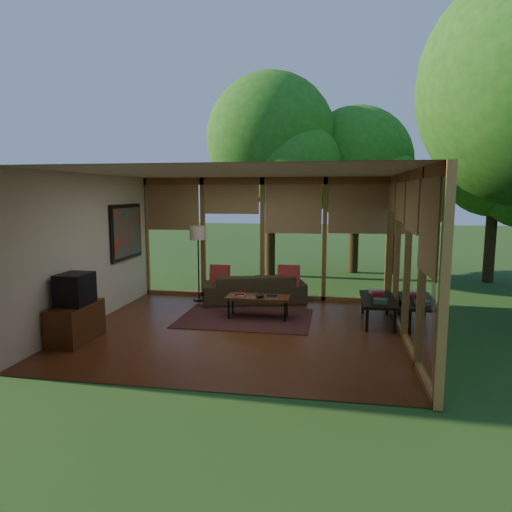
% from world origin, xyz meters
% --- Properties ---
extents(floor, '(5.50, 5.50, 0.00)m').
position_xyz_m(floor, '(0.00, 0.00, 0.00)').
color(floor, brown).
rests_on(floor, ground).
extents(ceiling, '(5.50, 5.50, 0.00)m').
position_xyz_m(ceiling, '(0.00, 0.00, 2.70)').
color(ceiling, silver).
rests_on(ceiling, ground).
extents(wall_left, '(0.04, 5.00, 2.70)m').
position_xyz_m(wall_left, '(-2.75, 0.00, 1.35)').
color(wall_left, silver).
rests_on(wall_left, ground).
extents(wall_front, '(5.50, 0.04, 2.70)m').
position_xyz_m(wall_front, '(0.00, -2.50, 1.35)').
color(wall_front, silver).
rests_on(wall_front, ground).
extents(window_wall_back, '(5.50, 0.12, 2.70)m').
position_xyz_m(window_wall_back, '(0.00, 2.50, 1.35)').
color(window_wall_back, olive).
rests_on(window_wall_back, ground).
extents(window_wall_right, '(0.12, 5.00, 2.70)m').
position_xyz_m(window_wall_right, '(2.75, 0.00, 1.35)').
color(window_wall_right, olive).
rests_on(window_wall_right, ground).
extents(tree_nw, '(3.58, 3.58, 5.67)m').
position_xyz_m(tree_nw, '(-0.23, 5.42, 3.86)').
color(tree_nw, '#372614').
rests_on(tree_nw, ground).
extents(tree_ne, '(3.28, 3.28, 4.86)m').
position_xyz_m(tree_ne, '(2.15, 6.37, 3.21)').
color(tree_ne, '#372614').
rests_on(tree_ne, ground).
extents(tree_far, '(2.78, 2.78, 4.52)m').
position_xyz_m(tree_far, '(5.67, 5.42, 3.11)').
color(tree_far, '#372614').
rests_on(tree_far, ground).
extents(rug, '(2.47, 1.75, 0.01)m').
position_xyz_m(rug, '(-0.04, 0.73, 0.01)').
color(rug, maroon).
rests_on(rug, floor).
extents(sofa, '(2.33, 1.43, 0.64)m').
position_xyz_m(sofa, '(-0.10, 2.00, 0.32)').
color(sofa, '#3D331E').
rests_on(sofa, floor).
extents(pillow_left, '(0.43, 0.23, 0.45)m').
position_xyz_m(pillow_left, '(-0.85, 1.95, 0.59)').
color(pillow_left, maroon).
rests_on(pillow_left, sofa).
extents(pillow_right, '(0.46, 0.25, 0.48)m').
position_xyz_m(pillow_right, '(0.65, 1.95, 0.61)').
color(pillow_right, maroon).
rests_on(pillow_right, sofa).
extents(ct_book_lower, '(0.23, 0.19, 0.03)m').
position_xyz_m(ct_book_lower, '(-0.16, 0.74, 0.44)').
color(ct_book_lower, '#B5ABA4').
rests_on(ct_book_lower, coffee_table).
extents(ct_book_upper, '(0.20, 0.17, 0.03)m').
position_xyz_m(ct_book_upper, '(-0.16, 0.74, 0.47)').
color(ct_book_upper, maroon).
rests_on(ct_book_upper, coffee_table).
extents(ct_book_side, '(0.19, 0.14, 0.03)m').
position_xyz_m(ct_book_side, '(0.44, 0.87, 0.44)').
color(ct_book_side, black).
rests_on(ct_book_side, coffee_table).
extents(ct_bowl, '(0.16, 0.16, 0.07)m').
position_xyz_m(ct_bowl, '(0.24, 0.69, 0.46)').
color(ct_bowl, black).
rests_on(ct_bowl, coffee_table).
extents(media_cabinet, '(0.50, 1.00, 0.60)m').
position_xyz_m(media_cabinet, '(-2.47, -1.03, 0.30)').
color(media_cabinet, '#583018').
rests_on(media_cabinet, floor).
extents(television, '(0.45, 0.55, 0.50)m').
position_xyz_m(television, '(-2.45, -1.03, 0.85)').
color(television, black).
rests_on(television, media_cabinet).
extents(console_book_a, '(0.25, 0.20, 0.08)m').
position_xyz_m(console_book_a, '(2.40, 0.48, 0.50)').
color(console_book_a, '#365F51').
rests_on(console_book_a, side_console).
extents(console_book_b, '(0.21, 0.16, 0.10)m').
position_xyz_m(console_book_b, '(2.40, 0.93, 0.50)').
color(console_book_b, maroon).
rests_on(console_book_b, side_console).
extents(console_book_c, '(0.30, 0.27, 0.07)m').
position_xyz_m(console_book_c, '(2.40, 1.33, 0.49)').
color(console_book_c, '#B5ABA4').
rests_on(console_book_c, side_console).
extents(floor_lamp, '(0.36, 0.36, 1.65)m').
position_xyz_m(floor_lamp, '(-1.34, 2.01, 1.41)').
color(floor_lamp, black).
rests_on(floor_lamp, floor).
extents(coffee_table, '(1.20, 0.50, 0.43)m').
position_xyz_m(coffee_table, '(0.19, 0.79, 0.39)').
color(coffee_table, '#583018').
rests_on(coffee_table, floor).
extents(side_console, '(0.60, 1.40, 0.46)m').
position_xyz_m(side_console, '(2.40, 0.88, 0.41)').
color(side_console, black).
rests_on(side_console, floor).
extents(wall_painting, '(0.06, 1.35, 1.15)m').
position_xyz_m(wall_painting, '(-2.71, 1.40, 1.55)').
color(wall_painting, black).
rests_on(wall_painting, wall_left).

